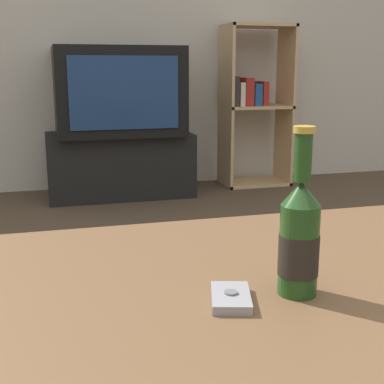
% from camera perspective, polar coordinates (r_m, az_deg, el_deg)
% --- Properties ---
extents(coffee_table, '(1.30, 0.83, 0.48)m').
position_cam_1_polar(coffee_table, '(0.86, 0.09, -14.87)').
color(coffee_table, brown).
rests_on(coffee_table, ground_plane).
extents(tv_stand, '(0.92, 0.46, 0.41)m').
position_cam_1_polar(tv_stand, '(3.54, -7.71, 2.94)').
color(tv_stand, black).
rests_on(tv_stand, ground_plane).
extents(television, '(0.78, 0.61, 0.54)m').
position_cam_1_polar(television, '(3.48, -7.94, 10.65)').
color(television, black).
rests_on(television, tv_stand).
extents(bookshelf, '(0.47, 0.30, 1.11)m').
position_cam_1_polar(bookshelf, '(3.82, 6.54, 9.44)').
color(bookshelf, tan).
rests_on(bookshelf, ground_plane).
extents(beer_bottle, '(0.06, 0.06, 0.26)m').
position_cam_1_polar(beer_bottle, '(0.83, 11.37, -4.80)').
color(beer_bottle, '#1E4219').
rests_on(beer_bottle, coffee_table).
extents(cell_phone, '(0.08, 0.11, 0.02)m').
position_cam_1_polar(cell_phone, '(0.82, 4.17, -11.17)').
color(cell_phone, gray).
rests_on(cell_phone, coffee_table).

